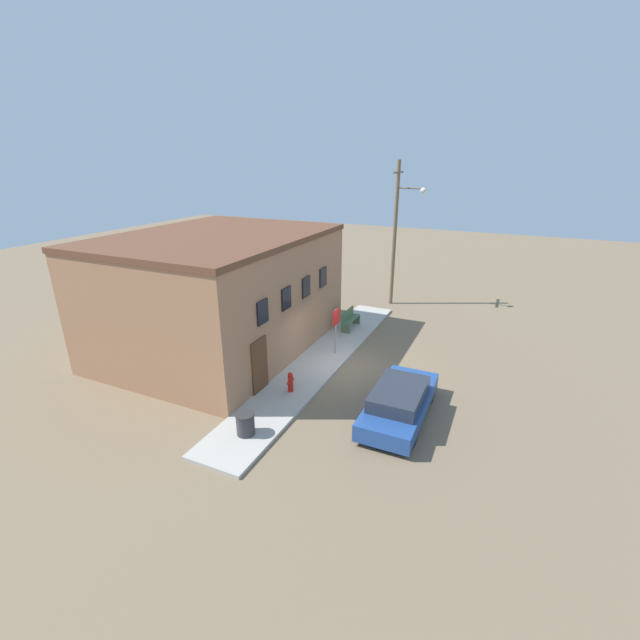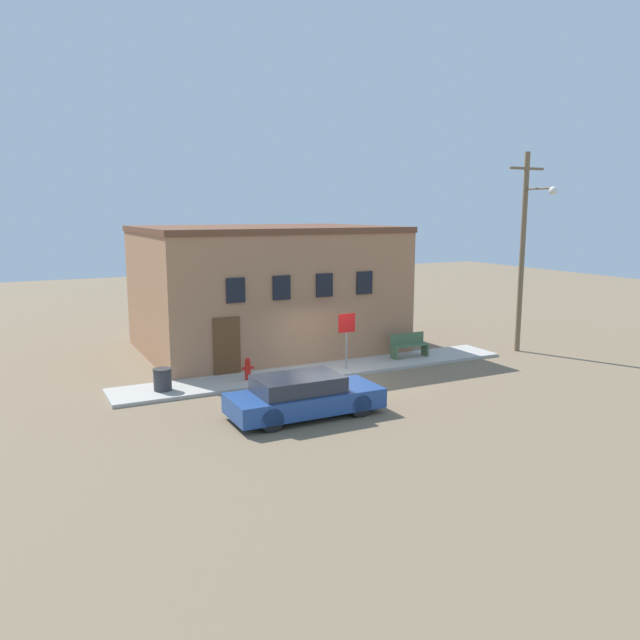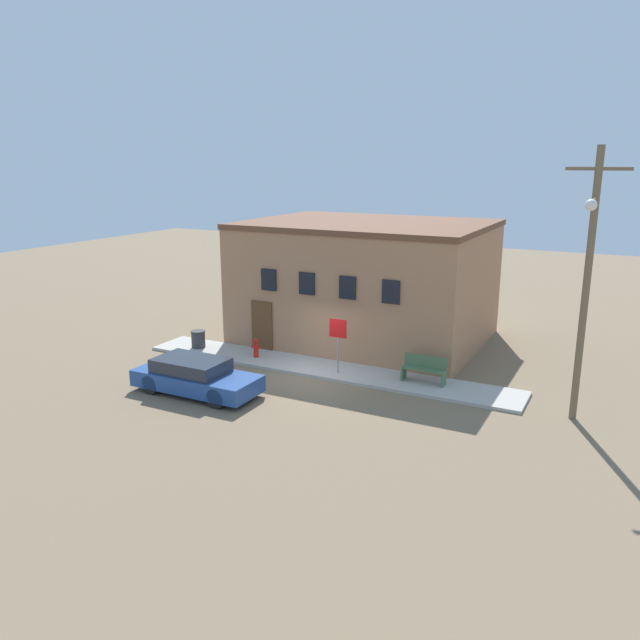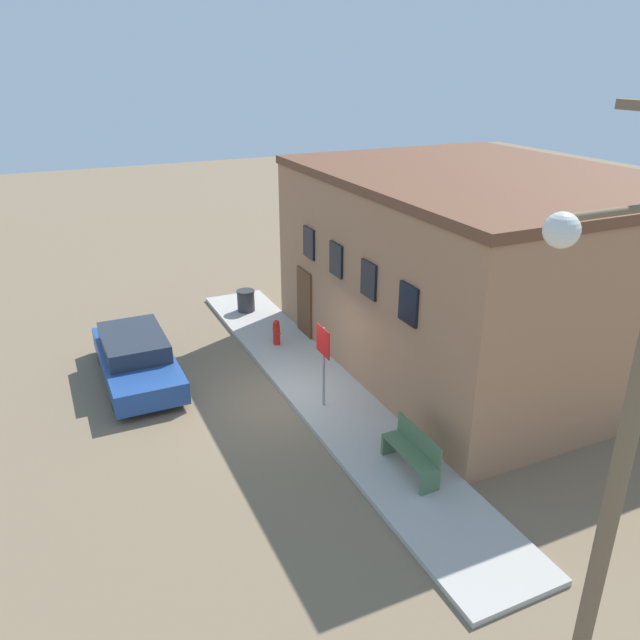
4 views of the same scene
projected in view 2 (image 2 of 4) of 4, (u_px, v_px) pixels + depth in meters
The scene contains 9 objects.
ground_plane at pixel (335, 379), 22.41m from camera, with size 80.00×80.00×0.00m, color #7A664C.
sidewalk at pixel (322, 371), 23.29m from camera, with size 15.42×2.03×0.12m.
brick_building at pixel (264, 288), 27.05m from camera, with size 10.32×7.98×5.32m.
fire_hydrant at pixel (248, 369), 21.79m from camera, with size 0.44×0.21×0.79m.
stop_sign at pixel (347, 330), 23.10m from camera, with size 0.70×0.06×2.10m.
bench at pixel (409, 345), 25.17m from camera, with size 1.58×0.44×0.97m.
trash_bin at pixel (163, 379), 20.50m from camera, with size 0.62×0.62×0.73m.
utility_pole at pixel (525, 245), 26.04m from camera, with size 1.80×1.73×8.35m.
parked_car at pixel (303, 396), 18.22m from camera, with size 4.53×1.80×1.24m.
Camera 2 is at (-10.31, -19.11, 5.94)m, focal length 35.00 mm.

